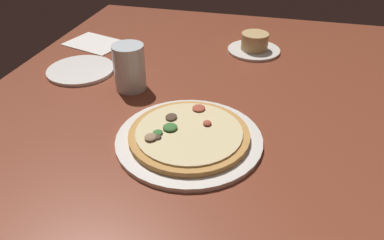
{
  "coord_description": "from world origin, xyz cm",
  "views": [
    {
      "loc": [
        65.94,
        15.44,
        50.14
      ],
      "look_at": [
        3.36,
        -0.24,
        7.0
      ],
      "focal_mm": 35.18,
      "sensor_mm": 36.0,
      "label": 1
    }
  ],
  "objects_px": {
    "pizza_main": "(187,136)",
    "side_plate": "(81,70)",
    "ramekin_on_saucer": "(254,45)",
    "paper_menu": "(95,43)",
    "water_glass": "(130,70)"
  },
  "relations": [
    {
      "from": "ramekin_on_saucer",
      "to": "water_glass",
      "type": "relative_size",
      "value": 1.38
    },
    {
      "from": "water_glass",
      "to": "paper_menu",
      "type": "relative_size",
      "value": 0.66
    },
    {
      "from": "pizza_main",
      "to": "ramekin_on_saucer",
      "type": "bearing_deg",
      "value": 170.36
    },
    {
      "from": "ramekin_on_saucer",
      "to": "water_glass",
      "type": "height_order",
      "value": "water_glass"
    },
    {
      "from": "water_glass",
      "to": "side_plate",
      "type": "xyz_separation_m",
      "value": [
        -0.05,
        -0.17,
        -0.05
      ]
    },
    {
      "from": "ramekin_on_saucer",
      "to": "paper_menu",
      "type": "height_order",
      "value": "ramekin_on_saucer"
    },
    {
      "from": "pizza_main",
      "to": "water_glass",
      "type": "height_order",
      "value": "water_glass"
    },
    {
      "from": "side_plate",
      "to": "paper_menu",
      "type": "height_order",
      "value": "side_plate"
    },
    {
      "from": "pizza_main",
      "to": "paper_menu",
      "type": "bearing_deg",
      "value": -135.78
    },
    {
      "from": "paper_menu",
      "to": "water_glass",
      "type": "bearing_deg",
      "value": 58.61
    },
    {
      "from": "water_glass",
      "to": "paper_menu",
      "type": "xyz_separation_m",
      "value": [
        -0.24,
        -0.22,
        -0.05
      ]
    },
    {
      "from": "ramekin_on_saucer",
      "to": "paper_menu",
      "type": "bearing_deg",
      "value": -82.84
    },
    {
      "from": "ramekin_on_saucer",
      "to": "side_plate",
      "type": "height_order",
      "value": "ramekin_on_saucer"
    },
    {
      "from": "pizza_main",
      "to": "water_glass",
      "type": "xyz_separation_m",
      "value": [
        -0.18,
        -0.19,
        0.04
      ]
    },
    {
      "from": "pizza_main",
      "to": "side_plate",
      "type": "xyz_separation_m",
      "value": [
        -0.24,
        -0.36,
        -0.01
      ]
    }
  ]
}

